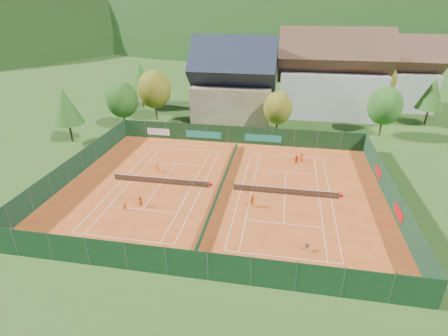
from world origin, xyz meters
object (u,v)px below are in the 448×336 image
at_px(player_left_near, 125,206).
at_px(player_right_far_a, 301,157).
at_px(player_left_mid, 140,201).
at_px(ball_hopper, 307,246).
at_px(player_right_far_b, 296,159).
at_px(chalet, 234,85).
at_px(player_right_near, 252,201).
at_px(hotel_block_b, 394,77).
at_px(player_left_far, 158,167).
at_px(hotel_block_a, 331,79).

distance_m(player_left_near, player_right_far_a, 26.39).
bearing_deg(player_right_far_a, player_left_mid, 51.95).
bearing_deg(ball_hopper, player_left_mid, 165.75).
bearing_deg(player_right_far_b, player_left_near, 24.01).
xyz_separation_m(chalet, player_right_far_a, (13.17, -19.65, -5.92)).
relative_size(player_right_near, player_right_far_a, 1.10).
bearing_deg(player_left_near, player_left_mid, 25.93).
height_order(hotel_block_b, player_right_near, hotel_block_b).
xyz_separation_m(chalet, ball_hopper, (13.27, -40.54, -6.07)).
distance_m(player_left_near, player_left_far, 10.20).
xyz_separation_m(player_right_near, player_right_far_b, (5.14, 12.85, -0.08)).
bearing_deg(player_right_near, hotel_block_b, 11.32).
distance_m(hotel_block_b, player_left_mid, 63.17).
xyz_separation_m(hotel_block_b, player_right_far_a, (-19.83, -33.65, -5.91)).
bearing_deg(hotel_block_a, player_left_far, -128.15).
height_order(chalet, ball_hopper, chalet).
distance_m(hotel_block_b, player_right_far_b, 40.72).
height_order(player_left_near, player_right_near, player_right_near).
height_order(player_right_near, player_right_far_b, player_right_near).
height_order(chalet, hotel_block_a, hotel_block_a).
relative_size(player_left_near, player_right_far_a, 0.83).
bearing_deg(player_right_near, player_left_near, 143.12).
bearing_deg(player_left_near, chalet, 69.41).
bearing_deg(hotel_block_a, player_right_far_b, -103.87).
relative_size(player_left_near, player_left_far, 0.90).
relative_size(chalet, player_right_far_a, 11.45).
bearing_deg(chalet, player_left_near, -100.53).
relative_size(chalet, hotel_block_b, 0.94).
bearing_deg(player_right_near, player_left_mid, 140.08).
xyz_separation_m(ball_hopper, player_right_far_b, (-0.85, 19.91, 0.14)).
bearing_deg(player_left_near, hotel_block_a, 48.84).
bearing_deg(player_right_near, chalet, 52.02).
distance_m(hotel_block_a, hotel_block_b, 16.14).
xyz_separation_m(ball_hopper, player_left_near, (-20.12, 3.70, 0.03)).
bearing_deg(chalet, hotel_block_a, 17.53).
height_order(hotel_block_a, player_left_near, hotel_block_a).
height_order(player_left_near, player_left_far, player_left_far).
bearing_deg(chalet, player_left_far, -103.99).
height_order(hotel_block_a, player_left_far, hotel_block_a).
bearing_deg(ball_hopper, player_right_far_b, 92.45).
bearing_deg(player_left_near, ball_hopper, -20.49).
bearing_deg(hotel_block_b, hotel_block_a, -150.26).
bearing_deg(player_right_near, hotel_block_a, 23.23).
relative_size(ball_hopper, player_left_near, 0.68).
relative_size(ball_hopper, player_left_far, 0.61).
relative_size(chalet, player_left_near, 13.73).
distance_m(ball_hopper, player_right_far_b, 19.93).
height_order(player_left_mid, player_right_near, player_right_near).
relative_size(hotel_block_a, hotel_block_b, 1.25).
bearing_deg(hotel_block_b, player_left_near, -128.09).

